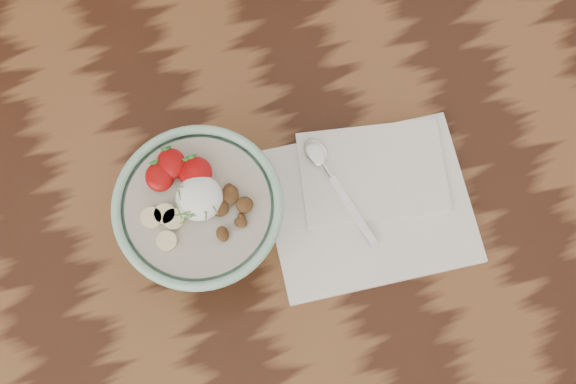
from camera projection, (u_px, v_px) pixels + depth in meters
table at (332, 179)px, 116.57cm from camera, size 160.00×90.00×75.00cm
breakfast_bowl at (201, 214)px, 98.25cm from camera, size 20.39×20.39×13.60cm
napkin at (370, 199)px, 105.33cm from camera, size 28.42×24.53×1.60cm
spoon at (325, 167)px, 105.24cm from camera, size 5.08×16.78×0.88cm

